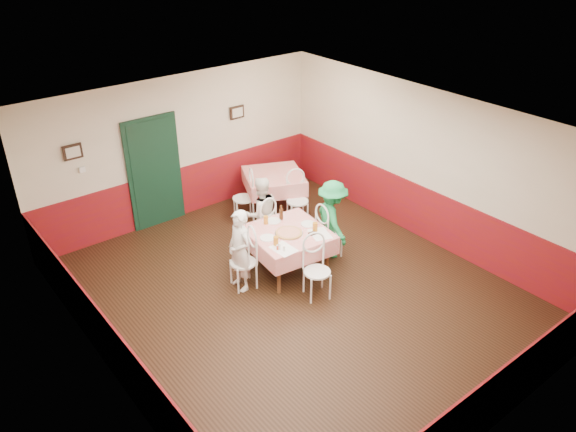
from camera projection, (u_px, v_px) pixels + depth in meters
floor at (295, 294)px, 8.98m from camera, size 7.00×7.00×0.00m
ceiling at (297, 128)px, 7.62m from camera, size 7.00×7.00×0.00m
back_wall at (180, 148)px, 10.70m from camera, size 6.00×0.10×2.80m
front_wall at (506, 344)px, 5.91m from camera, size 6.00×0.10×2.80m
left_wall at (101, 294)px, 6.67m from camera, size 0.10×7.00×2.80m
right_wall at (427, 166)px, 9.94m from camera, size 0.10×7.00×2.80m
wainscot_back at (185, 191)px, 11.12m from camera, size 6.00×0.03×1.00m
wainscot_front at (490, 404)px, 6.35m from camera, size 6.00×0.03×1.00m
wainscot_left at (113, 351)px, 7.11m from camera, size 0.03×7.00×1.00m
wainscot_right at (421, 211)px, 10.36m from camera, size 0.03×7.00×1.00m
door at (155, 174)px, 10.51m from camera, size 0.96×0.06×2.10m
picture_left at (73, 152)px, 9.36m from camera, size 0.32×0.03×0.26m
picture_right at (237, 112)px, 11.15m from camera, size 0.32×0.03×0.26m
thermostat at (82, 170)px, 9.58m from camera, size 0.10×0.03×0.10m
main_table at (288, 251)px, 9.40m from camera, size 1.34×1.34×0.77m
second_table at (274, 191)px, 11.37m from camera, size 1.48×1.48×0.77m
chair_left at (243, 263)px, 8.96m from camera, size 0.50×0.50×0.90m
chair_right at (329, 234)px, 9.76m from camera, size 0.45×0.45×0.90m
chair_far at (262, 226)px, 9.99m from camera, size 0.43×0.43×0.90m
chair_near at (317, 272)px, 8.73m from camera, size 0.53×0.53×0.90m
chair_second_a at (243, 199)px, 10.93m from camera, size 0.56×0.56×0.90m
chair_second_b at (298, 201)px, 10.82m from camera, size 0.56×0.56×0.90m
pizza at (289, 233)px, 9.15m from camera, size 0.48×0.48×0.03m
plate_left at (268, 238)px, 9.02m from camera, size 0.28×0.28×0.01m
plate_right at (308, 224)px, 9.41m from camera, size 0.28×0.28×0.01m
plate_far at (273, 221)px, 9.51m from camera, size 0.28×0.28×0.01m
glass_a at (276, 241)px, 8.81m from camera, size 0.09×0.09×0.15m
glass_b at (315, 227)px, 9.18m from camera, size 0.09×0.09×0.15m
glass_c at (266, 220)px, 9.40m from camera, size 0.09×0.09×0.14m
beer_bottle at (281, 213)px, 9.51m from camera, size 0.07×0.07×0.25m
shaker_a at (279, 247)px, 8.70m from camera, size 0.04×0.04×0.09m
shaker_b at (284, 249)px, 8.66m from camera, size 0.04×0.04×0.09m
shaker_c at (278, 247)px, 8.70m from camera, size 0.04×0.04×0.09m
menu_left at (284, 249)px, 8.74m from camera, size 0.31×0.41×0.00m
menu_right at (320, 234)px, 9.14m from camera, size 0.41×0.47×0.00m
wallet at (312, 233)px, 9.13m from camera, size 0.12×0.10×0.02m
diner_left at (240, 251)px, 8.82m from camera, size 0.35×0.51×1.38m
diner_far at (261, 213)px, 9.91m from camera, size 0.76×0.64×1.37m
diner_right at (332, 220)px, 9.65m from camera, size 0.80×1.04×1.43m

